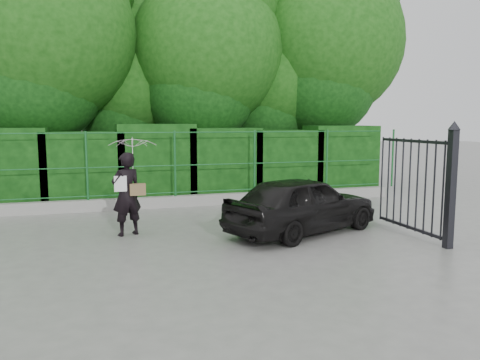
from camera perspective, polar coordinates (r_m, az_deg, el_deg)
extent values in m
plane|color=gray|center=(8.69, -5.85, -8.56)|extent=(80.00, 80.00, 0.00)
cube|color=#9E9E99|center=(13.01, -9.60, -2.67)|extent=(14.00, 0.25, 0.30)
cylinder|color=#195B28|center=(12.78, -18.18, 1.65)|extent=(0.06, 0.06, 1.80)
cylinder|color=#195B28|center=(12.93, -7.93, 1.99)|extent=(0.06, 0.06, 1.80)
cylinder|color=#195B28|center=(13.47, 1.79, 2.27)|extent=(0.06, 0.06, 1.80)
cylinder|color=#195B28|center=(14.36, 10.54, 2.45)|extent=(0.06, 0.06, 1.80)
cylinder|color=#195B28|center=(15.54, 18.11, 2.57)|extent=(0.06, 0.06, 1.80)
cylinder|color=#195B28|center=(12.97, -9.62, -1.58)|extent=(13.60, 0.03, 0.03)
cylinder|color=#195B28|center=(12.88, -9.69, 1.72)|extent=(13.60, 0.03, 0.03)
cylinder|color=#195B28|center=(12.82, -9.78, 5.72)|extent=(13.60, 0.03, 0.03)
cube|color=black|center=(14.00, -26.68, 1.23)|extent=(2.20, 1.20, 2.18)
cube|color=black|center=(13.80, -18.47, 1.32)|extent=(2.20, 1.20, 2.06)
cube|color=black|center=(13.87, -10.20, 2.04)|extent=(2.20, 1.20, 2.27)
cube|color=black|center=(14.23, -2.16, 2.02)|extent=(2.20, 1.20, 2.15)
cube|color=black|center=(14.86, 5.33, 2.07)|extent=(2.20, 1.20, 2.07)
cube|color=black|center=(15.71, 12.11, 2.46)|extent=(2.20, 1.20, 2.21)
cylinder|color=black|center=(15.49, -22.18, 6.27)|extent=(0.36, 0.36, 4.50)
sphere|color=#14470F|center=(15.71, -22.67, 16.16)|extent=(5.40, 5.40, 5.40)
cylinder|color=black|center=(16.77, -13.11, 4.51)|extent=(0.36, 0.36, 3.25)
sphere|color=#14470F|center=(16.80, -13.30, 11.16)|extent=(3.90, 3.90, 3.90)
cylinder|color=black|center=(16.12, -3.98, 6.35)|extent=(0.36, 0.36, 4.25)
sphere|color=#14470F|center=(16.29, -4.06, 15.36)|extent=(5.10, 5.10, 5.10)
cylinder|color=black|center=(17.51, 3.56, 5.19)|extent=(0.36, 0.36, 3.50)
sphere|color=#14470F|center=(17.57, 3.62, 12.05)|extent=(4.20, 4.20, 4.20)
cylinder|color=black|center=(17.93, 10.08, 7.14)|extent=(0.36, 0.36, 4.75)
sphere|color=#14470F|center=(18.16, 10.28, 16.17)|extent=(5.70, 5.70, 5.70)
cube|color=black|center=(9.42, 24.30, -1.10)|extent=(0.14, 0.14, 2.20)
cone|color=black|center=(9.34, 24.67, 6.08)|extent=(0.22, 0.22, 0.16)
cube|color=black|center=(10.46, 19.90, -5.41)|extent=(0.05, 2.00, 0.06)
cube|color=black|center=(10.24, 20.33, 4.48)|extent=(0.05, 2.00, 0.06)
cylinder|color=black|center=(9.58, 23.50, -1.24)|extent=(0.04, 0.04, 1.90)
cylinder|color=black|center=(9.77, 22.56, -1.04)|extent=(0.04, 0.04, 1.90)
cylinder|color=black|center=(9.96, 21.65, -0.85)|extent=(0.04, 0.04, 1.90)
cylinder|color=black|center=(10.15, 20.78, -0.66)|extent=(0.04, 0.04, 1.90)
cylinder|color=black|center=(10.35, 19.94, -0.48)|extent=(0.04, 0.04, 1.90)
cylinder|color=black|center=(10.55, 19.14, -0.31)|extent=(0.04, 0.04, 1.90)
cylinder|color=black|center=(10.75, 18.36, -0.15)|extent=(0.04, 0.04, 1.90)
cylinder|color=black|center=(10.96, 17.61, 0.01)|extent=(0.04, 0.04, 1.90)
cylinder|color=black|center=(11.16, 16.89, 0.17)|extent=(0.04, 0.04, 1.90)
imported|color=black|center=(9.90, -13.66, -1.68)|extent=(0.74, 0.61, 1.73)
imported|color=white|center=(9.87, -12.93, 2.51)|extent=(1.00, 1.02, 0.92)
cube|color=brown|center=(9.82, -12.37, -1.13)|extent=(0.32, 0.15, 0.24)
cube|color=white|center=(9.74, -14.37, -0.44)|extent=(0.25, 0.02, 0.32)
imported|color=black|center=(9.96, 7.65, -2.92)|extent=(3.90, 2.77, 1.23)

